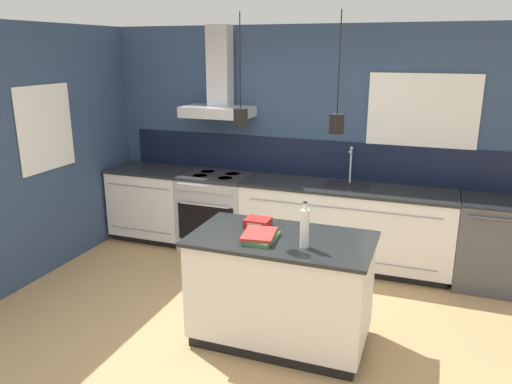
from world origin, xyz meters
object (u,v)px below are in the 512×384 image
Objects in this scene: book_stack at (260,236)px; dishwasher at (488,243)px; oven_range at (217,211)px; red_supply_box at (258,223)px; bottle_on_island at (305,228)px.

dishwasher is at bearing 44.75° from book_stack.
oven_range and dishwasher have the same top height.
red_supply_box reaches higher than dishwasher.
bottle_on_island reaches higher than oven_range.
oven_range is at bearing 123.86° from book_stack.
bottle_on_island is at bearing -4.70° from book_stack.
bottle_on_island is (-1.44, -1.81, 0.61)m from dishwasher.
dishwasher is at bearing 0.08° from oven_range.
red_supply_box is at bearing -141.50° from dishwasher.
bottle_on_island is 0.57m from red_supply_box.
dishwasher is (2.99, 0.00, 0.00)m from oven_range.
book_stack reaches higher than oven_range.
oven_range is at bearing 130.67° from bottle_on_island.
oven_range is 2.53× the size of bottle_on_island.
bottle_on_island reaches higher than dishwasher.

